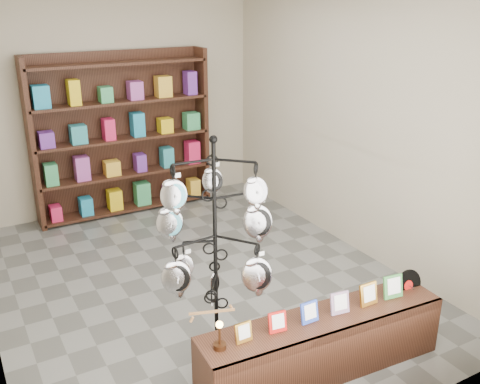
% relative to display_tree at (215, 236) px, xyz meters
% --- Properties ---
extents(ground, '(5.00, 5.00, 0.00)m').
position_rel_display_tree_xyz_m(ground, '(0.39, 1.26, -1.11)').
color(ground, slate).
rests_on(ground, ground).
extents(room_envelope, '(5.00, 5.00, 5.00)m').
position_rel_display_tree_xyz_m(room_envelope, '(0.39, 1.26, 0.74)').
color(room_envelope, '#B3A690').
rests_on(room_envelope, ground).
extents(display_tree, '(1.06, 1.06, 1.92)m').
position_rel_display_tree_xyz_m(display_tree, '(0.00, 0.00, 0.00)').
color(display_tree, black).
rests_on(display_tree, ground).
extents(front_shelf, '(2.09, 0.54, 0.73)m').
position_rel_display_tree_xyz_m(front_shelf, '(0.65, -0.60, -0.85)').
color(front_shelf, black).
rests_on(front_shelf, ground).
extents(back_shelving, '(2.42, 0.36, 2.20)m').
position_rel_display_tree_xyz_m(back_shelving, '(0.39, 3.55, -0.08)').
color(back_shelving, black).
rests_on(back_shelving, ground).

